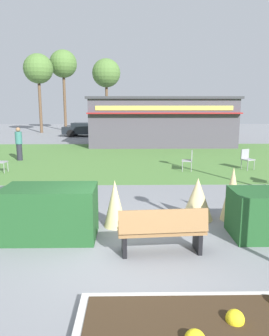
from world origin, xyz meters
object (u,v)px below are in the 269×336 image
at_px(parked_car_west_slot, 87,129).
at_px(tree_right_bg, 38,69).
at_px(tree_center_bg, 63,65).
at_px(cafe_chair_north, 189,159).
at_px(person_strolling, 19,144).
at_px(food_kiosk, 161,121).
at_px(park_bench, 162,231).
at_px(parked_car_east_slot, 200,129).
at_px(parked_car_center_slot, 149,129).
at_px(tree_left_bg, 106,74).
at_px(cafe_chair_east, 247,157).
at_px(trash_bin, 12,206).

xyz_separation_m(parked_car_west_slot, tree_right_bg, (-4.97, 3.58, 5.41)).
distance_m(parked_car_west_slot, tree_center_bg, 9.14).
relative_size(cafe_chair_north, person_strolling, 0.53).
relative_size(food_kiosk, parked_car_west_slot, 2.28).
xyz_separation_m(park_bench, tree_center_bg, (-7.37, 29.32, 6.28)).
bearing_deg(cafe_chair_north, park_bench, -103.81).
bearing_deg(park_bench, tree_center_bg, 104.11).
xyz_separation_m(parked_car_east_slot, tree_center_bg, (-13.07, 6.07, 6.12)).
distance_m(parked_car_center_slot, tree_right_bg, 12.28).
relative_size(cafe_chair_north, tree_center_bg, 0.11).
xyz_separation_m(tree_left_bg, tree_center_bg, (-4.49, 1.33, 1.00)).
bearing_deg(cafe_chair_east, parked_car_west_slot, 120.75).
bearing_deg(person_strolling, trash_bin, 93.91).
relative_size(food_kiosk, tree_left_bg, 1.38).
bearing_deg(trash_bin, cafe_chair_north, 49.57).
height_order(parked_car_east_slot, tree_right_bg, tree_right_bg).
bearing_deg(parked_car_center_slot, tree_right_bg, 161.04).
xyz_separation_m(trash_bin, cafe_chair_east, (8.02, 6.68, 0.06)).
bearing_deg(person_strolling, tree_center_bg, -99.58).
xyz_separation_m(cafe_chair_east, parked_car_east_slot, (1.13, 14.94, 0.12)).
height_order(parked_car_east_slot, tree_center_bg, tree_center_bg).
height_order(person_strolling, tree_right_bg, tree_right_bg).
distance_m(food_kiosk, cafe_chair_north, 9.13).
height_order(park_bench, tree_right_bg, tree_right_bg).
distance_m(park_bench, parked_car_east_slot, 23.93).
bearing_deg(person_strolling, park_bench, 107.01).
bearing_deg(tree_center_bg, parked_car_center_slot, -35.55).
distance_m(park_bench, parked_car_center_slot, 23.27).
relative_size(cafe_chair_east, parked_car_center_slot, 0.21).
distance_m(parked_car_west_slot, tree_left_bg, 7.12).
bearing_deg(tree_center_bg, tree_left_bg, -16.50).
bearing_deg(park_bench, person_strolling, 120.06).
bearing_deg(cafe_chair_east, food_kiosk, 108.83).
xyz_separation_m(trash_bin, parked_car_west_slot, (-0.87, 21.62, 0.18)).
bearing_deg(park_bench, parked_car_west_slot, 100.53).
xyz_separation_m(cafe_chair_north, tree_right_bg, (-11.25, 18.85, 5.52)).
height_order(park_bench, tree_left_bg, tree_left_bg).
relative_size(park_bench, parked_car_center_slot, 0.40).
xyz_separation_m(parked_car_center_slot, parked_car_east_slot, (4.57, 0.00, 0.00)).
bearing_deg(tree_right_bg, cafe_chair_east, -53.19).
bearing_deg(tree_right_bg, cafe_chair_north, -59.17).
xyz_separation_m(parked_car_center_slot, tree_left_bg, (-4.02, 4.75, 5.12)).
bearing_deg(parked_car_west_slot, tree_center_bg, 116.66).
bearing_deg(parked_car_west_slot, person_strolling, -98.79).
bearing_deg(food_kiosk, tree_center_bg, 126.10).
bearing_deg(cafe_chair_east, trash_bin, -140.18).
relative_size(tree_right_bg, tree_center_bg, 0.91).
height_order(food_kiosk, cafe_chair_east, food_kiosk).
distance_m(trash_bin, tree_right_bg, 26.46).
height_order(cafe_chair_east, tree_left_bg, tree_left_bg).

